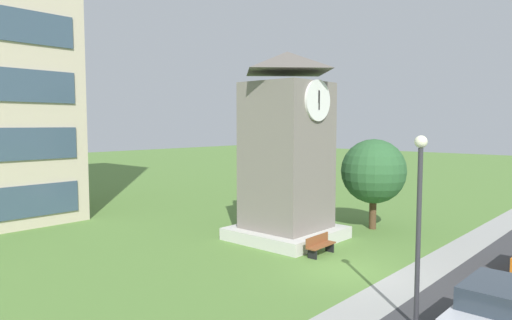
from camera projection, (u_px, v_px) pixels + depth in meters
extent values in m
plane|color=#567F38|center=(345.00, 270.00, 18.51)|extent=(160.00, 160.00, 0.00)
cube|color=#9E9E99|center=(403.00, 284.00, 16.88)|extent=(120.00, 1.60, 0.01)
cube|color=slate|center=(287.00, 162.00, 23.28)|extent=(3.59, 3.59, 7.97)
cube|color=beige|center=(286.00, 233.00, 23.56)|extent=(4.85, 4.85, 0.60)
pyramid|color=#5D5751|center=(287.00, 62.00, 22.88)|extent=(3.95, 3.95, 1.02)
cylinder|color=white|center=(318.00, 100.00, 21.80)|extent=(1.98, 0.12, 1.98)
cylinder|color=white|center=(308.00, 103.00, 24.42)|extent=(0.12, 1.98, 1.98)
cube|color=black|center=(319.00, 97.00, 21.74)|extent=(0.08, 0.03, 0.59)
cube|color=black|center=(319.00, 100.00, 21.75)|extent=(0.03, 0.06, 0.89)
cube|color=brown|center=(321.00, 245.00, 20.57)|extent=(1.81, 0.54, 0.06)
cube|color=brown|center=(317.00, 240.00, 20.69)|extent=(1.80, 0.11, 0.40)
cube|color=black|center=(312.00, 254.00, 20.04)|extent=(0.09, 0.43, 0.45)
cube|color=black|center=(330.00, 247.00, 21.14)|extent=(0.09, 0.43, 0.45)
cylinder|color=#333338|center=(418.00, 239.00, 13.16)|extent=(0.14, 0.14, 5.21)
sphere|color=#F2EFCC|center=(421.00, 142.00, 12.94)|extent=(0.36, 0.36, 0.36)
cylinder|color=#513823|center=(373.00, 211.00, 25.74)|extent=(0.39, 0.39, 2.01)
sphere|color=#2D5D31|center=(374.00, 171.00, 25.56)|extent=(3.60, 3.60, 3.60)
cube|color=silver|center=(501.00, 316.00, 12.38)|extent=(4.55, 1.88, 0.76)
cube|color=#2D3842|center=(500.00, 294.00, 12.16)|extent=(2.28, 1.64, 0.60)
cylinder|color=black|center=(481.00, 306.00, 14.05)|extent=(0.66, 0.22, 0.66)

